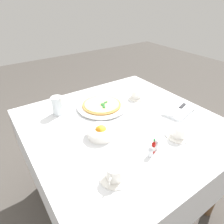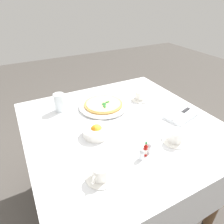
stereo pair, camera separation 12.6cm
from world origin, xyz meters
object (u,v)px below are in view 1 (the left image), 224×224
at_px(pizza, 102,104).
at_px(water_glass_back_corner, 58,107).
at_px(napkin_folded, 179,111).
at_px(dinner_knife, 179,109).
at_px(coffee_cup_far_left, 136,94).
at_px(coffee_cup_right_edge, 179,132).
at_px(citrus_bowl, 101,132).
at_px(salt_shaker, 150,152).
at_px(hot_sauce_bottle, 153,147).
at_px(pizza_plate, 102,106).
at_px(pepper_shaker, 156,145).
at_px(coffee_cup_near_right, 115,173).

bearing_deg(pizza, water_glass_back_corner, -19.45).
bearing_deg(napkin_folded, water_glass_back_corner, -46.01).
height_order(pizza, dinner_knife, pizza).
xyz_separation_m(coffee_cup_far_left, dinner_knife, (-0.10, 0.31, -0.00)).
distance_m(coffee_cup_right_edge, citrus_bowl, 0.42).
height_order(pizza, coffee_cup_far_left, coffee_cup_far_left).
height_order(water_glass_back_corner, salt_shaker, water_glass_back_corner).
relative_size(dinner_knife, salt_shaker, 3.42).
height_order(dinner_knife, hot_sauce_bottle, hot_sauce_bottle).
bearing_deg(pizza_plate, dinner_knife, 138.92).
xyz_separation_m(hot_sauce_bottle, pepper_shaker, (-0.03, -0.01, -0.01)).
xyz_separation_m(pizza, hot_sauce_bottle, (0.02, 0.51, 0.01)).
xyz_separation_m(dinner_knife, pepper_shaker, (0.38, 0.17, 0.00)).
distance_m(citrus_bowl, hot_sauce_bottle, 0.29).
relative_size(coffee_cup_right_edge, napkin_folded, 0.54).
height_order(pizza, napkin_folded, pizza).
relative_size(coffee_cup_far_left, water_glass_back_corner, 1.10).
height_order(coffee_cup_near_right, coffee_cup_right_edge, same).
xyz_separation_m(pizza, salt_shaker, (0.05, 0.52, 0.00)).
distance_m(citrus_bowl, salt_shaker, 0.29).
height_order(coffee_cup_right_edge, coffee_cup_far_left, coffee_cup_right_edge).
height_order(hot_sauce_bottle, pepper_shaker, hot_sauce_bottle).
relative_size(pizza_plate, coffee_cup_far_left, 2.53).
xyz_separation_m(pizza, coffee_cup_near_right, (0.27, 0.53, 0.01)).
relative_size(coffee_cup_far_left, napkin_folded, 0.53).
xyz_separation_m(coffee_cup_far_left, salt_shaker, (0.33, 0.50, -0.00)).
height_order(pizza_plate, water_glass_back_corner, water_glass_back_corner).
distance_m(pizza_plate, dinner_knife, 0.51).
height_order(pizza_plate, napkin_folded, napkin_folded).
distance_m(pizza, pepper_shaker, 0.50).
distance_m(dinner_knife, salt_shaker, 0.47).
distance_m(pizza, napkin_folded, 0.51).
bearing_deg(pizza_plate, pepper_shaker, 90.65).
distance_m(coffee_cup_near_right, dinner_knife, 0.68).
bearing_deg(coffee_cup_far_left, salt_shaker, 56.02).
relative_size(citrus_bowl, pepper_shaker, 2.67).
xyz_separation_m(coffee_cup_right_edge, pepper_shaker, (0.17, 0.00, -0.01)).
bearing_deg(coffee_cup_right_edge, coffee_cup_far_left, -102.69).
bearing_deg(hot_sauce_bottle, coffee_cup_near_right, 5.62).
xyz_separation_m(coffee_cup_near_right, dinner_knife, (-0.65, -0.20, -0.01)).
distance_m(water_glass_back_corner, napkin_folded, 0.78).
xyz_separation_m(coffee_cup_right_edge, hot_sauce_bottle, (0.20, 0.01, 0.00)).
xyz_separation_m(coffee_cup_near_right, citrus_bowl, (-0.10, -0.28, -0.00)).
bearing_deg(coffee_cup_near_right, pizza_plate, -116.66).
bearing_deg(pizza_plate, water_glass_back_corner, -19.38).
xyz_separation_m(water_glass_back_corner, salt_shaker, (-0.22, 0.61, -0.03)).
relative_size(napkin_folded, hot_sauce_bottle, 2.93).
bearing_deg(pizza_plate, coffee_cup_near_right, 63.34).
relative_size(coffee_cup_near_right, water_glass_back_corner, 1.10).
height_order(coffee_cup_right_edge, salt_shaker, coffee_cup_right_edge).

